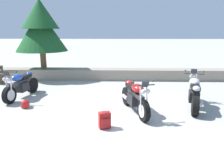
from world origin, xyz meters
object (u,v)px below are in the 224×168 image
at_px(motorcycle_silver_far_right, 194,93).
at_px(pine_tree_far_left, 41,26).
at_px(motorcycle_red_centre, 135,97).
at_px(rider_helmet, 25,104).
at_px(rider_backpack, 105,119).
at_px(motorcycle_blue_near_left, 21,85).

bearing_deg(motorcycle_silver_far_right, pine_tree_far_left, 145.87).
bearing_deg(motorcycle_red_centre, motorcycle_silver_far_right, 14.11).
xyz_separation_m(motorcycle_silver_far_right, rider_helmet, (-5.58, -0.23, -0.35)).
xyz_separation_m(motorcycle_red_centre, motorcycle_silver_far_right, (1.98, 0.50, 0.00)).
bearing_deg(rider_backpack, motorcycle_blue_near_left, 142.91).
distance_m(motorcycle_blue_near_left, rider_backpack, 4.18).
height_order(motorcycle_silver_far_right, pine_tree_far_left, pine_tree_far_left).
distance_m(motorcycle_red_centre, motorcycle_silver_far_right, 2.05).
xyz_separation_m(motorcycle_blue_near_left, rider_backpack, (3.33, -2.52, -0.24)).
bearing_deg(pine_tree_far_left, motorcycle_silver_far_right, -34.13).
bearing_deg(rider_backpack, motorcycle_red_centre, 52.46).
relative_size(motorcycle_blue_near_left, rider_helmet, 7.35).
distance_m(motorcycle_blue_near_left, motorcycle_silver_far_right, 6.26).
bearing_deg(motorcycle_silver_far_right, motorcycle_red_centre, -165.89).
bearing_deg(motorcycle_blue_near_left, motorcycle_silver_far_right, -8.08).
height_order(motorcycle_red_centre, pine_tree_far_left, pine_tree_far_left).
relative_size(motorcycle_red_centre, rider_backpack, 4.30).
distance_m(motorcycle_silver_far_right, pine_tree_far_left, 8.17).
bearing_deg(rider_helmet, pine_tree_far_left, 101.31).
bearing_deg(motorcycle_red_centre, pine_tree_far_left, 132.66).
xyz_separation_m(motorcycle_red_centre, rider_helmet, (-3.60, 0.27, -0.35)).
height_order(motorcycle_silver_far_right, rider_helmet, motorcycle_silver_far_right).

